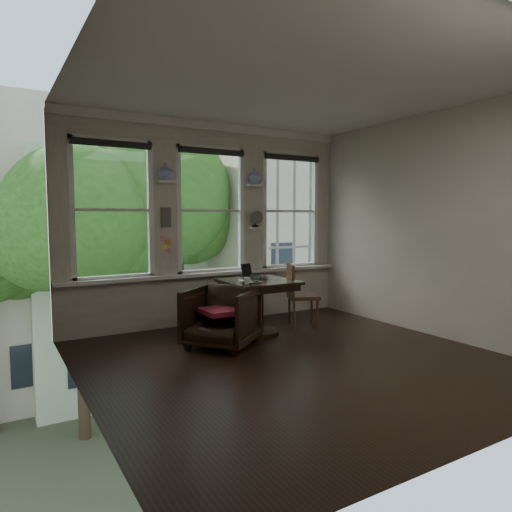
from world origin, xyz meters
TOP-DOWN VIEW (x-y plane):
  - ground at (0.00, 0.00)m, footprint 4.50×4.50m
  - ceiling at (0.00, 0.00)m, footprint 4.50×4.50m
  - wall_back at (0.00, 2.25)m, footprint 4.50×0.00m
  - wall_front at (0.00, -2.25)m, footprint 4.50×0.00m
  - wall_left at (-2.25, 0.00)m, footprint 0.00×4.50m
  - wall_right at (2.25, 0.00)m, footprint 0.00×4.50m
  - window_left at (-1.45, 2.25)m, footprint 1.10×0.12m
  - window_center at (0.00, 2.25)m, footprint 1.10×0.12m
  - window_right at (1.45, 2.25)m, footprint 1.10×0.12m
  - shelf_left at (-0.72, 2.15)m, footprint 0.26×0.16m
  - shelf_right at (0.72, 2.15)m, footprint 0.26×0.16m
  - intercom at (-0.72, 2.18)m, footprint 0.14×0.06m
  - sticky_notes at (-0.72, 2.19)m, footprint 0.16×0.01m
  - desk_fan at (0.72, 2.13)m, footprint 0.20×0.20m
  - vase_left at (-0.72, 2.15)m, footprint 0.24×0.24m
  - vase_right at (0.72, 2.15)m, footprint 0.24×0.24m
  - table at (0.22, 1.19)m, footprint 0.90×0.90m
  - armchair_left at (-0.47, 0.92)m, footprint 1.14×1.13m
  - cushion_red at (-0.47, 0.92)m, footprint 0.45×0.45m
  - side_chair_right at (1.01, 1.24)m, footprint 0.55×0.55m
  - laptop at (0.30, 1.24)m, footprint 0.35×0.24m
  - mug at (-0.09, 0.96)m, footprint 0.10×0.10m
  - drinking_glass at (0.11, 1.07)m, footprint 0.17×0.17m
  - tablet at (0.11, 1.32)m, footprint 0.17×0.11m
  - papers at (0.10, 1.18)m, footprint 0.22×0.30m

SIDE VIEW (x-z plane):
  - ground at x=0.00m, z-range 0.00..0.00m
  - armchair_left at x=-0.47m, z-range 0.00..0.74m
  - table at x=0.22m, z-range 0.00..0.75m
  - cushion_red at x=-0.47m, z-range 0.42..0.48m
  - side_chair_right at x=1.01m, z-range 0.00..0.92m
  - papers at x=0.10m, z-range 0.75..0.75m
  - laptop at x=0.30m, z-range 0.75..0.78m
  - mug at x=-0.09m, z-range 0.75..0.84m
  - drinking_glass at x=0.11m, z-range 0.75..0.86m
  - tablet at x=0.11m, z-range 0.75..0.97m
  - sticky_notes at x=-0.72m, z-range 1.13..1.37m
  - wall_back at x=0.00m, z-range -0.75..3.75m
  - wall_front at x=0.00m, z-range -0.75..3.75m
  - wall_left at x=-2.25m, z-range -0.75..3.75m
  - wall_right at x=2.25m, z-range -0.75..3.75m
  - desk_fan at x=0.72m, z-range 1.41..1.65m
  - intercom at x=-0.72m, z-range 1.46..1.74m
  - window_left at x=-1.45m, z-range 0.75..2.65m
  - window_center at x=0.00m, z-range 0.75..2.65m
  - window_right at x=1.45m, z-range 0.75..2.65m
  - shelf_left at x=-0.72m, z-range 2.08..2.12m
  - shelf_right at x=0.72m, z-range 2.08..2.12m
  - vase_left at x=-0.72m, z-range 2.12..2.36m
  - vase_right at x=0.72m, z-range 2.12..2.36m
  - ceiling at x=0.00m, z-range 3.00..3.00m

